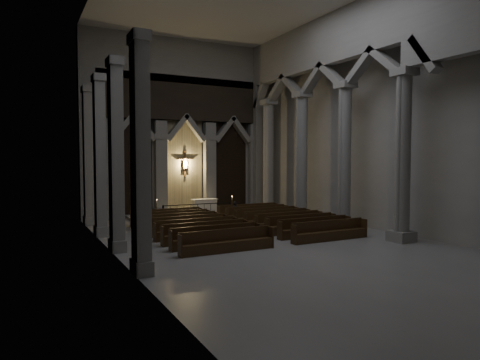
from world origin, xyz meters
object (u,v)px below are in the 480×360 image
at_px(pews, 240,226).
at_px(worshipper, 235,212).
at_px(altar_rail, 198,208).
at_px(candle_stand_right, 232,209).
at_px(altar, 204,205).
at_px(candle_stand_left, 157,215).

relative_size(pews, worshipper, 7.74).
bearing_deg(altar_rail, pews, -90.00).
xyz_separation_m(candle_stand_right, pews, (-2.73, -6.47, -0.03)).
bearing_deg(altar_rail, altar, 52.50).
bearing_deg(candle_stand_right, pews, -112.90).
distance_m(candle_stand_left, candle_stand_right, 5.50).
relative_size(candle_stand_right, pews, 0.13).
relative_size(altar, pews, 0.19).
height_order(altar, altar_rail, altar).
bearing_deg(worshipper, altar_rail, 127.68).
distance_m(altar_rail, candle_stand_right, 2.78).
bearing_deg(worshipper, candle_stand_right, 77.88).
bearing_deg(worshipper, altar, 105.40).
bearing_deg(candle_stand_right, candle_stand_left, -175.32).
xyz_separation_m(candle_stand_left, candle_stand_right, (5.48, 0.45, -0.02)).
bearing_deg(candle_stand_right, altar, 150.57).
relative_size(candle_stand_right, worshipper, 1.01).
height_order(candle_stand_right, worshipper, candle_stand_right).
relative_size(altar_rail, candle_stand_right, 3.79).
bearing_deg(worshipper, pews, -101.89).
distance_m(pews, worshipper, 3.59).
xyz_separation_m(altar, worshipper, (0.32, -4.12, 0.01)).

